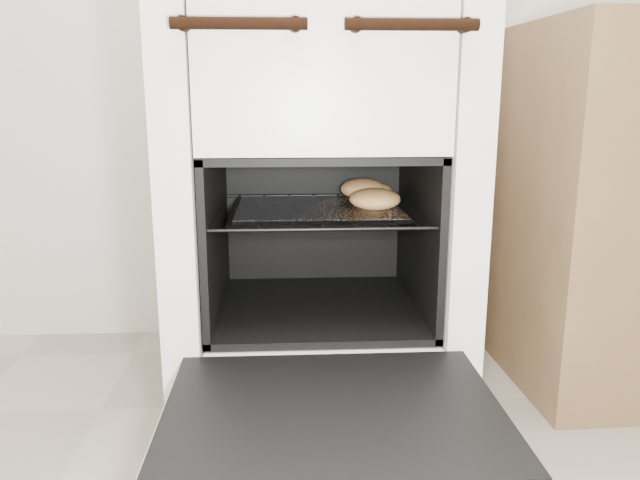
{
  "coord_description": "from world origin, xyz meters",
  "views": [
    {
      "loc": [
        -0.2,
        -0.4,
        0.76
      ],
      "look_at": [
        -0.13,
        0.97,
        0.44
      ],
      "focal_mm": 35.0,
      "sensor_mm": 36.0,
      "label": 1
    }
  ],
  "objects": [
    {
      "name": "stove",
      "position": [
        -0.13,
        1.13,
        0.5
      ],
      "size": [
        0.67,
        0.74,
        1.02
      ],
      "color": "silver",
      "rests_on": "ground"
    },
    {
      "name": "oven_door",
      "position": [
        -0.13,
        0.57,
        0.22
      ],
      "size": [
        0.6,
        0.47,
        0.04
      ],
      "color": "black",
      "rests_on": "stove"
    },
    {
      "name": "baked_rolls",
      "position": [
        0.0,
        1.09,
        0.53
      ],
      "size": [
        0.16,
        0.3,
        0.05
      ],
      "color": "tan",
      "rests_on": "foil_sheet"
    },
    {
      "name": "foil_sheet",
      "position": [
        -0.13,
        1.03,
        0.5
      ],
      "size": [
        0.38,
        0.33,
        0.01
      ],
      "primitive_type": "cube",
      "color": "white",
      "rests_on": "oven_rack"
    },
    {
      "name": "oven_rack",
      "position": [
        -0.13,
        1.06,
        0.5
      ],
      "size": [
        0.48,
        0.47,
        0.01
      ],
      "color": "black",
      "rests_on": "stove"
    }
  ]
}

